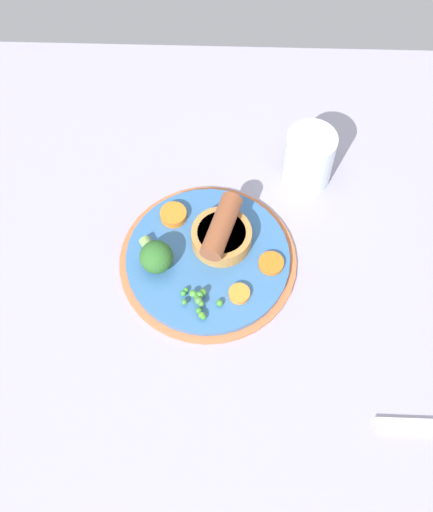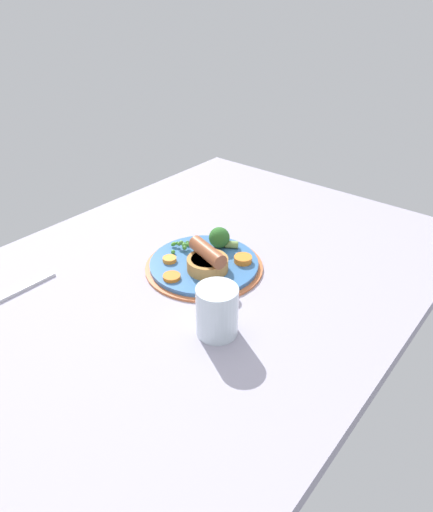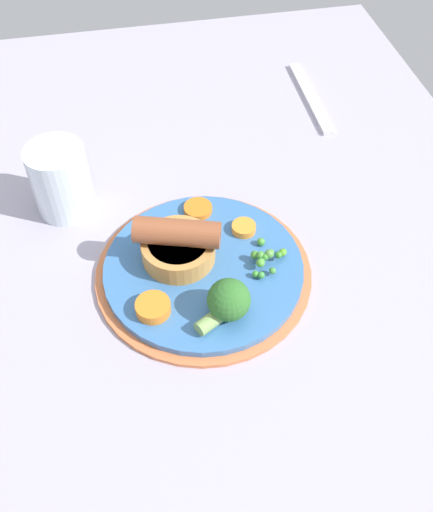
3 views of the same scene
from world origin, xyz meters
The scene contains 10 objects.
dining_table centered at (0.00, 0.00, 1.50)cm, with size 110.00×80.00×3.00cm, color #9E99AD.
dinner_plate centered at (-1.76, 0.37, 3.57)cm, with size 24.01×24.01×1.40cm.
sausage_pudding centered at (-0.42, 2.45, 6.58)cm, with size 8.13×9.68×5.51cm.
pea_pile centered at (-2.74, -6.83, 5.38)cm, with size 5.21×4.53×1.92cm.
broccoli_floret_near centered at (-8.52, -1.24, 6.52)cm, with size 4.90×6.09×4.45cm.
carrot_slice_0 centered at (6.69, -0.91, 4.77)cm, with size 3.38×3.38×0.73cm, color orange.
carrot_slice_1 centered at (-6.71, 6.15, 5.02)cm, with size 3.64×3.64×1.24cm, color orange.
carrot_slice_2 centered at (2.52, -5.54, 4.84)cm, with size 2.79×2.79×0.88cm, color orange.
fork centered at (28.16, -21.80, 3.30)cm, with size 18.00×1.60×0.60cm, color silver.
drinking_glass centered at (11.94, 14.55, 7.43)cm, with size 6.94×6.94×8.86cm, color silver.
Camera 2 is at (57.19, 51.33, 53.80)cm, focal length 32.00 mm.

